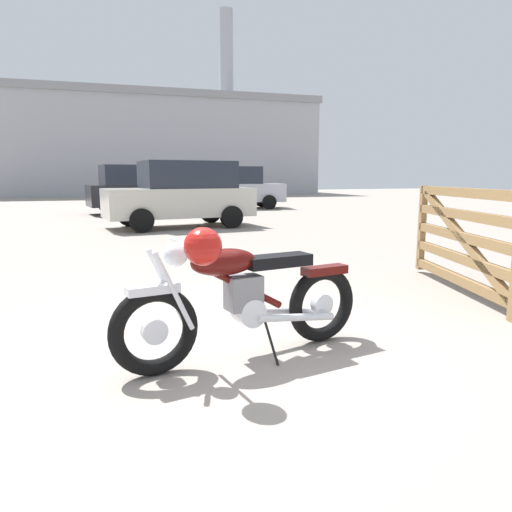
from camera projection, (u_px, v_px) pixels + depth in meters
name	position (u px, v px, depth m)	size (l,w,h in m)	color
ground_plane	(237.00, 348.00, 3.83)	(80.00, 80.00, 0.00)	gray
vintage_motorcycle	(241.00, 296.00, 3.54)	(2.08, 0.73, 1.07)	black
timber_gate	(476.00, 237.00, 5.29)	(0.90, 2.46, 1.60)	olive
silver_sedan_mid	(182.00, 193.00, 12.77)	(4.01, 2.04, 1.78)	black
pale_sedan_back	(140.00, 189.00, 17.48)	(4.03, 2.10, 1.78)	black
red_hatchback_near	(236.00, 187.00, 20.23)	(4.13, 2.34, 1.78)	black
industrial_building	(154.00, 146.00, 36.42)	(24.22, 11.63, 14.14)	#9EA0A8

